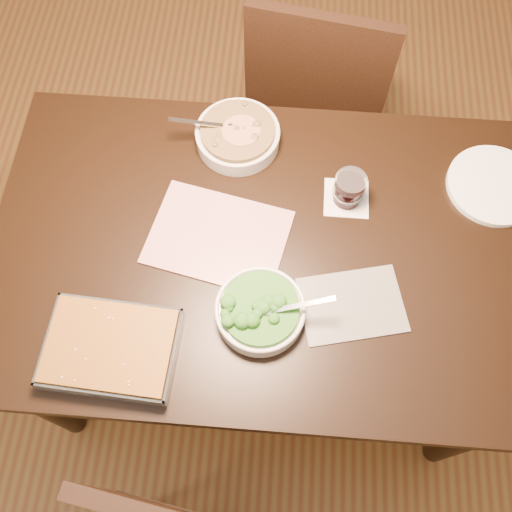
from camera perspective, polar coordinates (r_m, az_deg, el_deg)
ground at (r=2.15m, az=0.47°, el=-7.82°), size 4.00×4.00×0.00m
table at (r=1.54m, az=0.65°, el=-0.62°), size 1.40×0.90×0.75m
magazine_a at (r=1.46m, az=-3.81°, el=1.91°), size 0.39×0.32×0.01m
magazine_b at (r=1.40m, az=9.56°, el=-4.83°), size 0.28×0.23×0.00m
coaster at (r=1.53m, az=9.01°, el=5.72°), size 0.12×0.12×0.00m
stew_bowl at (r=1.59m, az=-1.84°, el=11.98°), size 0.26×0.23×0.09m
broccoli_bowl at (r=1.35m, az=0.43°, el=-5.48°), size 0.24×0.22×0.08m
baking_dish at (r=1.37m, az=-14.28°, el=-8.93°), size 0.31×0.24×0.05m
wine_tumbler at (r=1.49m, az=9.28°, el=6.68°), size 0.08×0.08×0.09m
dinner_plate at (r=1.65m, az=22.66°, el=6.53°), size 0.25×0.25×0.02m
chair_far at (r=2.04m, az=6.21°, el=16.30°), size 0.51×0.51×0.94m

